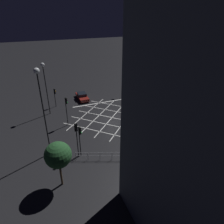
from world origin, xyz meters
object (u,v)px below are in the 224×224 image
object	(u,v)px
street_lamp_east	(40,93)
traffic_light_median_north	(67,106)
traffic_light_nw_cross	(80,135)
traffic_light_se_cross	(127,79)
street_lamp_west	(44,76)
waiting_car	(82,96)
traffic_light_nw_main	(76,133)
street_tree_near	(58,155)
traffic_light_sw_cross	(181,112)
traffic_light_ne_cross	(55,94)
street_tree_far	(213,109)
traffic_light_median_south	(152,94)

from	to	relation	value
street_lamp_east	traffic_light_median_north	bearing A→B (deg)	-29.43
traffic_light_nw_cross	traffic_light_se_cross	world-z (taller)	traffic_light_se_cross
street_lamp_west	waiting_car	bearing A→B (deg)	-59.30
traffic_light_nw_main	waiting_car	size ratio (longest dim) A/B	1.01
street_tree_near	waiting_car	bearing A→B (deg)	-19.82
traffic_light_sw_cross	traffic_light_nw_main	distance (m)	15.02
traffic_light_sw_cross	street_tree_near	distance (m)	18.04
traffic_light_nw_cross	traffic_light_ne_cross	world-z (taller)	traffic_light_nw_cross
street_tree_near	street_tree_far	distance (m)	20.27
traffic_light_ne_cross	traffic_light_median_north	size ratio (longest dim) A/B	0.75
traffic_light_se_cross	waiting_car	xyz separation A→B (m)	(1.30, 8.90, -2.72)
traffic_light_ne_cross	street_lamp_east	size ratio (longest dim) A/B	0.32
traffic_light_median_north	street_tree_far	xyz separation A→B (m)	(-9.92, -17.37, 0.76)
traffic_light_sw_cross	traffic_light_median_south	size ratio (longest dim) A/B	0.87
waiting_car	traffic_light_nw_cross	bearing A→B (deg)	-14.78
traffic_light_ne_cross	street_tree_near	bearing A→B (deg)	-96.47
traffic_light_median_south	street_tree_far	world-z (taller)	street_tree_far
traffic_light_nw_main	street_lamp_east	world-z (taller)	street_lamp_east
traffic_light_ne_cross	traffic_light_nw_cross	bearing A→B (deg)	-87.03
traffic_light_sw_cross	street_tree_far	world-z (taller)	street_tree_far
traffic_light_nw_main	street_tree_near	xyz separation A→B (m)	(-3.73, 2.52, 0.49)
traffic_light_median_north	street_lamp_east	size ratio (longest dim) A/B	0.43
traffic_light_sw_cross	traffic_light_median_north	bearing A→B (deg)	-25.95
traffic_light_median_north	street_lamp_west	xyz separation A→B (m)	(4.88, 2.14, 3.26)
traffic_light_sw_cross	street_lamp_west	size ratio (longest dim) A/B	0.45
street_tree_far	waiting_car	bearing A→B (deg)	34.78
traffic_light_nw_cross	traffic_light_median_north	world-z (taller)	traffic_light_median_north
traffic_light_se_cross	traffic_light_median_south	world-z (taller)	traffic_light_se_cross
street_tree_far	waiting_car	size ratio (longest dim) A/B	1.26
traffic_light_median_north	street_lamp_east	world-z (taller)	street_lamp_east
traffic_light_nw_main	traffic_light_median_north	bearing A→B (deg)	-2.42
traffic_light_ne_cross	traffic_light_median_south	size ratio (longest dim) A/B	0.77
traffic_light_nw_main	street_tree_near	distance (m)	4.53
street_lamp_east	street_tree_far	size ratio (longest dim) A/B	1.91
traffic_light_sw_cross	street_tree_far	bearing A→B (deg)	134.13
street_tree_near	street_tree_far	bearing A→B (deg)	-86.02
traffic_light_sw_cross	traffic_light_se_cross	world-z (taller)	traffic_light_se_cross
traffic_light_sw_cross	traffic_light_median_south	bearing A→B (deg)	-84.54
traffic_light_ne_cross	street_lamp_east	bearing A→B (deg)	-101.12
traffic_light_se_cross	traffic_light_median_north	bearing A→B (deg)	29.29
street_tree_far	traffic_light_median_north	bearing A→B (deg)	60.28
street_lamp_west	street_tree_far	bearing A→B (deg)	-127.18
street_lamp_east	waiting_car	bearing A→B (deg)	-27.78
traffic_light_median_south	street_lamp_west	size ratio (longest dim) A/B	0.51
street_tree_near	traffic_light_median_south	bearing A→B (deg)	-57.61
street_tree_near	traffic_light_sw_cross	bearing A→B (deg)	-76.60
traffic_light_nw_cross	waiting_car	distance (m)	17.18
traffic_light_se_cross	traffic_light_sw_cross	bearing A→B (deg)	95.42
street_lamp_west	street_tree_near	bearing A→B (deg)	177.52
traffic_light_ne_cross	waiting_car	bearing A→B (deg)	15.74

